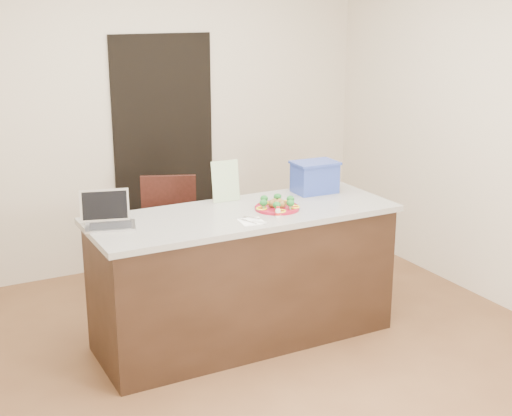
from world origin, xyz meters
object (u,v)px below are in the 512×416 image
blue_box (315,177)px  plate (277,208)px  chair (175,230)px  laptop (108,216)px  yogurt_bottle (278,213)px  napkin (251,222)px  island (244,276)px

blue_box → plate: bearing=-148.3°
chair → plate: bearing=-46.9°
laptop → yogurt_bottle: bearing=-2.7°
plate → napkin: (-0.28, -0.17, -0.01)m
plate → chair: bearing=110.9°
napkin → laptop: 0.90m
blue_box → chair: bearing=141.8°
island → blue_box: blue_box is taller
chair → napkin: bearing=-63.5°
yogurt_bottle → blue_box: blue_box is taller
island → plate: plate is taller
laptop → blue_box: 1.56m
napkin → blue_box: 0.86m
napkin → yogurt_bottle: size_ratio=2.11×
napkin → laptop: bearing=156.4°
yogurt_bottle → chair: 1.22m
plate → blue_box: 0.53m
napkin → blue_box: (0.74, 0.43, 0.11)m
island → laptop: (-0.88, 0.13, 0.52)m
plate → chair: size_ratio=0.31×
island → yogurt_bottle: 0.55m
yogurt_bottle → chair: (-0.29, 1.12, -0.40)m
blue_box → chair: (-0.83, 0.71, -0.49)m
island → plate: bearing=-14.0°
blue_box → napkin: bearing=-147.6°
yogurt_bottle → laptop: 1.08m
napkin → chair: size_ratio=0.15×
plate → laptop: laptop is taller
island → yogurt_bottle: yogurt_bottle is taller
napkin → yogurt_bottle: 0.20m
yogurt_bottle → laptop: laptop is taller
blue_box → chair: 1.19m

